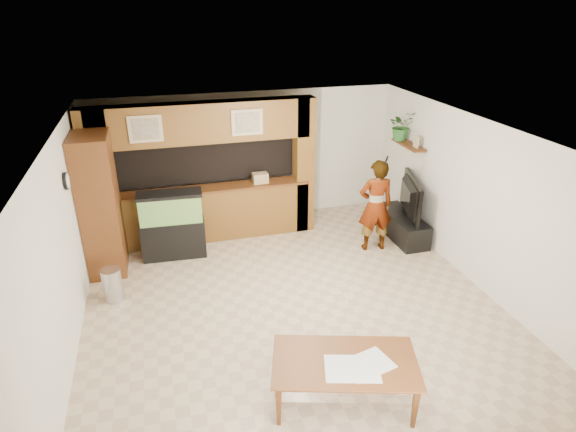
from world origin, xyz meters
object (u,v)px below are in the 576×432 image
object	(u,v)px
pantry_cabinet	(100,205)
television	(405,197)
aquarium	(172,226)
dining_table	(344,383)
person	(375,206)

from	to	relation	value
pantry_cabinet	television	distance (m)	5.37
aquarium	dining_table	bearing A→B (deg)	-64.68
pantry_cabinet	person	distance (m)	4.67
pantry_cabinet	dining_table	distance (m)	4.85
pantry_cabinet	aquarium	bearing A→B (deg)	5.17
aquarium	television	world-z (taller)	aquarium
television	person	size ratio (longest dim) A/B	0.75
pantry_cabinet	aquarium	xyz separation A→B (m)	(1.11, 0.10, -0.57)
aquarium	television	bearing A→B (deg)	-2.27
person	dining_table	xyz separation A→B (m)	(-1.89, -3.32, -0.57)
television	dining_table	size ratio (longest dim) A/B	0.80
television	aquarium	bearing A→B (deg)	101.16
aquarium	pantry_cabinet	bearing A→B (deg)	-171.57
aquarium	television	size ratio (longest dim) A/B	0.95
pantry_cabinet	television	xyz separation A→B (m)	(5.35, -0.31, -0.34)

